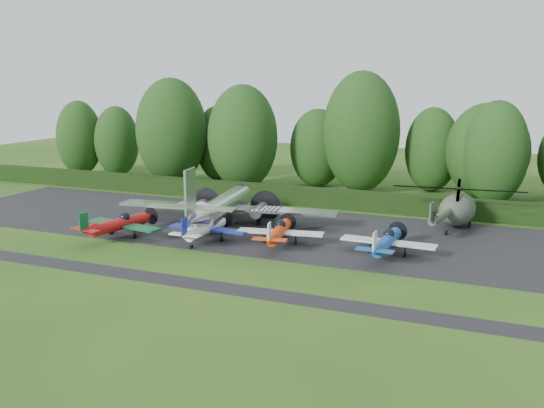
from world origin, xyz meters
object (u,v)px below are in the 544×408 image
at_px(light_plane_blue, 387,241).
at_px(transport_plane, 222,207).
at_px(light_plane_white, 206,228).
at_px(light_plane_red, 119,224).
at_px(light_plane_orange, 279,232).
at_px(helicopter, 457,207).

bearing_deg(light_plane_blue, transport_plane, 165.67).
bearing_deg(light_plane_blue, light_plane_white, -176.32).
height_order(transport_plane, light_plane_blue, transport_plane).
distance_m(transport_plane, light_plane_blue, 16.63).
bearing_deg(light_plane_red, transport_plane, 36.97).
height_order(light_plane_orange, light_plane_blue, light_plane_blue).
bearing_deg(helicopter, transport_plane, -169.24).
relative_size(light_plane_orange, light_plane_blue, 0.97).
bearing_deg(light_plane_orange, helicopter, 51.54).
xyz_separation_m(light_plane_blue, helicopter, (4.05, 11.33, 0.84)).
relative_size(transport_plane, helicopter, 1.54).
xyz_separation_m(light_plane_white, light_plane_orange, (6.21, 1.22, 0.02)).
xyz_separation_m(light_plane_red, helicopter, (26.61, 14.68, 0.80)).
bearing_deg(light_plane_white, light_plane_orange, 11.12).
distance_m(light_plane_orange, helicopter, 17.38).
relative_size(light_plane_orange, helicopter, 0.55).
height_order(transport_plane, helicopter, transport_plane).
height_order(light_plane_red, helicopter, helicopter).
bearing_deg(transport_plane, light_plane_white, -69.18).
height_order(light_plane_blue, helicopter, helicopter).
relative_size(transport_plane, light_plane_orange, 2.79).
bearing_deg(light_plane_blue, light_plane_orange, 179.66).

